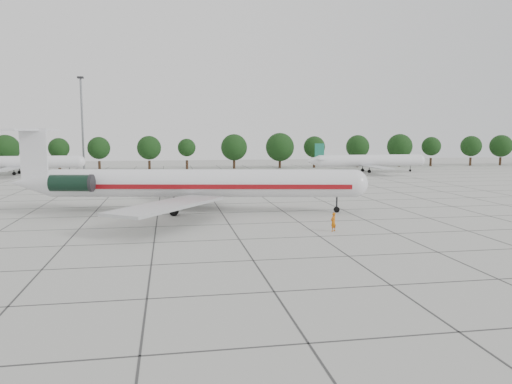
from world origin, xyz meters
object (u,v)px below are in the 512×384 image
bg_airliner_b (20,162)px  bg_airliner_d (369,161)px  ground_crew (333,222)px  floodlight_mast (82,117)px  main_airliner (183,183)px

bg_airliner_b → bg_airliner_d: bearing=-5.5°
ground_crew → bg_airliner_b: bearing=-90.8°
ground_crew → floodlight_mast: 106.48m
bg_airliner_b → bg_airliner_d: 86.59m
bg_airliner_b → bg_airliner_d: (86.19, -8.24, 0.00)m
main_airliner → floodlight_mast: bearing=117.5°
main_airliner → bg_airliner_b: size_ratio=1.60×
ground_crew → main_airliner: bearing=-79.4°
bg_airliner_b → floodlight_mast: (12.10, 17.42, 11.37)m
main_airliner → ground_crew: bearing=-34.9°
ground_crew → floodlight_mast: (-40.15, 97.71, 13.30)m
bg_airliner_d → floodlight_mast: (-74.09, 25.66, 11.37)m
ground_crew → bg_airliner_d: size_ratio=0.07×
floodlight_mast → bg_airliner_b: bearing=-124.8°
main_airliner → bg_airliner_d: (48.90, 56.85, -0.87)m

